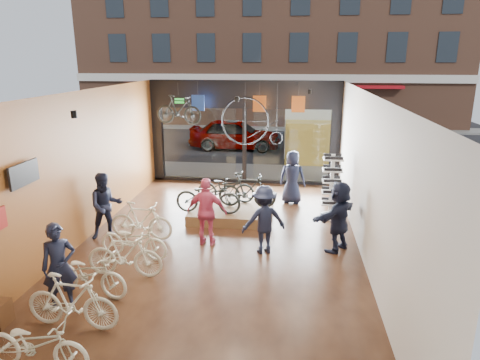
% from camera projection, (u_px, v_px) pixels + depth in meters
% --- Properties ---
extents(ground_plane, '(7.00, 12.00, 0.04)m').
position_uv_depth(ground_plane, '(217.00, 249.00, 10.66)').
color(ground_plane, black).
rests_on(ground_plane, ground).
extents(ceiling, '(7.00, 12.00, 0.04)m').
position_uv_depth(ceiling, '(215.00, 93.00, 9.61)').
color(ceiling, black).
rests_on(ceiling, ground).
extents(wall_left, '(0.04, 12.00, 3.80)m').
position_uv_depth(wall_left, '(76.00, 170.00, 10.55)').
color(wall_left, '#955824').
rests_on(wall_left, ground).
extents(wall_right, '(0.04, 12.00, 3.80)m').
position_uv_depth(wall_right, '(368.00, 180.00, 9.72)').
color(wall_right, beige).
rests_on(wall_right, ground).
extents(wall_back, '(7.00, 0.04, 3.80)m').
position_uv_depth(wall_back, '(113.00, 328.00, 4.39)').
color(wall_back, beige).
rests_on(wall_back, ground).
extents(storefront, '(7.00, 0.26, 3.80)m').
position_uv_depth(storefront, '(245.00, 133.00, 15.86)').
color(storefront, black).
rests_on(storefront, ground).
extents(exit_sign, '(0.35, 0.06, 0.18)m').
position_uv_depth(exit_sign, '(179.00, 101.00, 15.71)').
color(exit_sign, '#198C26').
rests_on(exit_sign, storefront).
extents(street_road, '(30.00, 18.00, 0.02)m').
position_uv_depth(street_road, '(262.00, 139.00, 24.97)').
color(street_road, black).
rests_on(street_road, ground).
extents(sidewalk_near, '(30.00, 2.40, 0.12)m').
position_uv_depth(sidewalk_near, '(248.00, 172.00, 17.51)').
color(sidewalk_near, slate).
rests_on(sidewalk_near, ground).
extents(sidewalk_far, '(30.00, 2.00, 0.12)m').
position_uv_depth(sidewalk_far, '(266.00, 127.00, 28.77)').
color(sidewalk_far, slate).
rests_on(sidewalk_far, ground).
extents(opposite_building, '(26.00, 5.00, 14.00)m').
position_uv_depth(opposite_building, '(270.00, 21.00, 29.24)').
color(opposite_building, brown).
rests_on(opposite_building, ground).
extents(street_car, '(4.64, 1.87, 1.58)m').
position_uv_depth(street_car, '(235.00, 134.00, 22.03)').
color(street_car, gray).
rests_on(street_car, street_road).
extents(box_truck, '(2.35, 7.05, 2.78)m').
position_uv_depth(box_truck, '(310.00, 127.00, 20.46)').
color(box_truck, silver).
rests_on(box_truck, street_road).
extents(floor_bike_0, '(1.74, 0.68, 0.90)m').
position_uv_depth(floor_bike_0, '(36.00, 344.00, 6.40)').
color(floor_bike_0, silver).
rests_on(floor_bike_0, ground_plane).
extents(floor_bike_1, '(1.74, 0.58, 1.03)m').
position_uv_depth(floor_bike_1, '(72.00, 301.00, 7.40)').
color(floor_bike_1, silver).
rests_on(floor_bike_1, ground_plane).
extents(floor_bike_2, '(1.83, 0.96, 0.91)m').
position_uv_depth(floor_bike_2, '(89.00, 273.00, 8.48)').
color(floor_bike_2, silver).
rests_on(floor_bike_2, ground_plane).
extents(floor_bike_3, '(1.67, 0.48, 1.00)m').
position_uv_depth(floor_bike_3, '(125.00, 255.00, 9.17)').
color(floor_bike_3, silver).
rests_on(floor_bike_3, ground_plane).
extents(floor_bike_4, '(1.76, 0.81, 0.89)m').
position_uv_depth(floor_bike_4, '(134.00, 240.00, 10.03)').
color(floor_bike_4, silver).
rests_on(floor_bike_4, ground_plane).
extents(floor_bike_5, '(1.71, 0.58, 1.01)m').
position_uv_depth(floor_bike_5, '(141.00, 221.00, 11.09)').
color(floor_bike_5, silver).
rests_on(floor_bike_5, ground_plane).
extents(display_platform, '(2.40, 1.80, 0.30)m').
position_uv_depth(display_platform, '(232.00, 213.00, 12.68)').
color(display_platform, brown).
rests_on(display_platform, ground_plane).
extents(display_bike_left, '(1.89, 0.71, 0.98)m').
position_uv_depth(display_bike_left, '(208.00, 196.00, 12.11)').
color(display_bike_left, black).
rests_on(display_bike_left, display_platform).
extents(display_bike_mid, '(1.73, 0.53, 1.03)m').
position_uv_depth(display_bike_mid, '(247.00, 190.00, 12.57)').
color(display_bike_mid, black).
rests_on(display_bike_mid, display_platform).
extents(display_bike_right, '(1.76, 0.63, 0.92)m').
position_uv_depth(display_bike_right, '(226.00, 187.00, 13.05)').
color(display_bike_right, black).
rests_on(display_bike_right, display_platform).
extents(customer_0, '(0.74, 0.67, 1.69)m').
position_uv_depth(customer_0, '(59.00, 266.00, 7.94)').
color(customer_0, '#161C33').
rests_on(customer_0, ground_plane).
extents(customer_1, '(1.07, 1.02, 1.75)m').
position_uv_depth(customer_1, '(106.00, 206.00, 11.09)').
color(customer_1, '#161C33').
rests_on(customer_1, ground_plane).
extents(customer_2, '(1.04, 0.49, 1.74)m').
position_uv_depth(customer_2, '(207.00, 212.00, 10.67)').
color(customer_2, '#CC4C72').
rests_on(customer_2, ground_plane).
extents(customer_3, '(1.24, 0.98, 1.68)m').
position_uv_depth(customer_3, '(264.00, 220.00, 10.23)').
color(customer_3, '#161C33').
rests_on(customer_3, ground_plane).
extents(customer_4, '(0.94, 0.71, 1.73)m').
position_uv_depth(customer_4, '(292.00, 177.00, 13.78)').
color(customer_4, '#161C33').
rests_on(customer_4, ground_plane).
extents(customer_5, '(1.39, 1.62, 1.76)m').
position_uv_depth(customer_5, '(339.00, 216.00, 10.34)').
color(customer_5, '#161C33').
rests_on(customer_5, ground_plane).
extents(sunglasses_rack, '(0.57, 0.47, 1.92)m').
position_uv_depth(sunglasses_rack, '(332.00, 187.00, 12.43)').
color(sunglasses_rack, white).
rests_on(sunglasses_rack, ground_plane).
extents(penny_farthing, '(2.00, 0.06, 1.60)m').
position_uv_depth(penny_farthing, '(255.00, 123.00, 14.18)').
color(penny_farthing, black).
rests_on(penny_farthing, ceiling).
extents(hung_bike, '(1.63, 0.70, 0.95)m').
position_uv_depth(hung_bike, '(179.00, 110.00, 14.09)').
color(hung_bike, black).
rests_on(hung_bike, ceiling).
extents(jersey_left, '(0.45, 0.03, 0.55)m').
position_uv_depth(jersey_left, '(198.00, 103.00, 14.96)').
color(jersey_left, '#1E3F99').
rests_on(jersey_left, ceiling).
extents(jersey_mid, '(0.45, 0.03, 0.55)m').
position_uv_depth(jersey_mid, '(260.00, 104.00, 14.71)').
color(jersey_mid, '#CC5919').
rests_on(jersey_mid, ceiling).
extents(jersey_right, '(0.45, 0.03, 0.55)m').
position_uv_depth(jersey_right, '(298.00, 104.00, 14.55)').
color(jersey_right, '#CC5919').
rests_on(jersey_right, ceiling).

